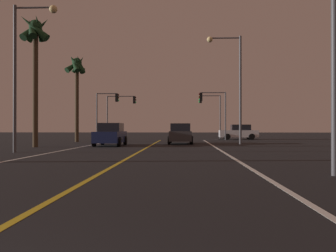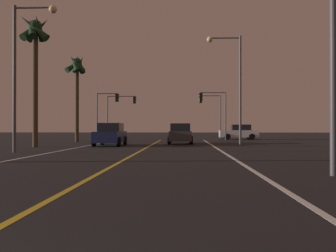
% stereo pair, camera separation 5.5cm
% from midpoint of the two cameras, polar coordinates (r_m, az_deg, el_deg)
% --- Properties ---
extents(lane_edge_right, '(0.16, 43.55, 0.01)m').
position_cam_midpoint_polar(lane_edge_right, '(17.38, 9.71, -4.71)').
color(lane_edge_right, silver).
rests_on(lane_edge_right, ground).
extents(lane_edge_left, '(0.16, 43.55, 0.01)m').
position_cam_midpoint_polar(lane_edge_left, '(18.66, -20.22, -4.39)').
color(lane_edge_left, silver).
rests_on(lane_edge_left, ground).
extents(lane_center_divider, '(0.16, 43.55, 0.01)m').
position_cam_midpoint_polar(lane_center_divider, '(17.41, -5.81, -4.70)').
color(lane_center_divider, gold).
rests_on(lane_center_divider, ground).
extents(car_oncoming, '(2.02, 4.30, 1.70)m').
position_cam_midpoint_polar(car_oncoming, '(27.50, -9.08, -1.36)').
color(car_oncoming, black).
rests_on(car_oncoming, ground).
extents(car_crossing_side, '(4.30, 2.02, 1.70)m').
position_cam_midpoint_polar(car_crossing_side, '(41.99, 11.05, -0.98)').
color(car_crossing_side, black).
rests_on(car_crossing_side, ground).
extents(car_ahead_far, '(2.02, 4.30, 1.70)m').
position_cam_midpoint_polar(car_ahead_far, '(30.33, 1.92, -1.26)').
color(car_ahead_far, black).
rests_on(car_ahead_far, ground).
extents(traffic_light_near_right, '(2.97, 0.36, 5.21)m').
position_cam_midpoint_polar(traffic_light_near_right, '(39.67, 6.97, 3.39)').
color(traffic_light_near_right, '#4C4C51').
rests_on(traffic_light_near_right, ground).
extents(traffic_light_near_left, '(2.54, 0.36, 5.15)m').
position_cam_midpoint_polar(traffic_light_near_left, '(40.40, -9.53, 3.23)').
color(traffic_light_near_left, '#4C4C51').
rests_on(traffic_light_near_left, ground).
extents(traffic_light_far_right, '(2.75, 0.36, 5.35)m').
position_cam_midpoint_polar(traffic_light_far_right, '(45.16, 6.57, 3.06)').
color(traffic_light_far_right, '#4C4C51').
rests_on(traffic_light_far_right, ground).
extents(traffic_light_far_left, '(3.72, 0.36, 5.32)m').
position_cam_midpoint_polar(traffic_light_far_left, '(45.70, -7.37, 3.06)').
color(traffic_light_far_left, '#4C4C51').
rests_on(traffic_light_far_left, ground).
extents(street_lamp_left_mid, '(2.43, 0.44, 8.03)m').
position_cam_midpoint_polar(street_lamp_left_mid, '(21.48, -21.67, 9.84)').
color(street_lamp_left_mid, '#4C4C51').
rests_on(street_lamp_left_mid, ground).
extents(street_lamp_right_far, '(2.57, 0.44, 8.19)m').
position_cam_midpoint_polar(street_lamp_right_far, '(27.60, 10.05, 7.78)').
color(street_lamp_right_far, '#4C4C51').
rests_on(street_lamp_right_far, ground).
extents(palm_tree_left_mid, '(2.19, 2.13, 9.23)m').
position_cam_midpoint_polar(palm_tree_left_mid, '(27.38, -20.24, 12.48)').
color(palm_tree_left_mid, '#473826').
rests_on(palm_tree_left_mid, ground).
extents(palm_tree_left_far, '(2.02, 2.21, 8.30)m').
position_cam_midpoint_polar(palm_tree_left_far, '(35.82, -14.19, 8.28)').
color(palm_tree_left_far, '#473826').
rests_on(palm_tree_left_far, ground).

